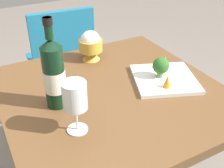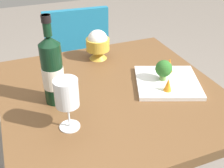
{
  "view_description": "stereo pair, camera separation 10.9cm",
  "coord_description": "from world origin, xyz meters",
  "px_view_note": "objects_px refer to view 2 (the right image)",
  "views": [
    {
      "loc": [
        -0.82,
        0.44,
        1.35
      ],
      "look_at": [
        0.0,
        0.0,
        0.77
      ],
      "focal_mm": 44.93,
      "sensor_mm": 36.0,
      "label": 1
    },
    {
      "loc": [
        -0.86,
        0.34,
        1.35
      ],
      "look_at": [
        0.0,
        0.0,
        0.77
      ],
      "focal_mm": 44.93,
      "sensor_mm": 36.0,
      "label": 2
    }
  ],
  "objects_px": {
    "broccoli_floret": "(164,69)",
    "carrot_garnish_right": "(169,65)",
    "wine_bottle": "(52,70)",
    "wine_glass": "(67,94)",
    "serving_plate": "(167,82)",
    "rice_bowl": "(98,44)",
    "carrot_garnish_left": "(168,85)",
    "chair_by_wall": "(76,53)"
  },
  "relations": [
    {
      "from": "serving_plate",
      "to": "wine_glass",
      "type": "bearing_deg",
      "value": 104.82
    },
    {
      "from": "serving_plate",
      "to": "carrot_garnish_left",
      "type": "height_order",
      "value": "carrot_garnish_left"
    },
    {
      "from": "broccoli_floret",
      "to": "carrot_garnish_right",
      "type": "distance_m",
      "value": 0.08
    },
    {
      "from": "rice_bowl",
      "to": "carrot_garnish_right",
      "type": "relative_size",
      "value": 2.31
    },
    {
      "from": "carrot_garnish_right",
      "to": "wine_bottle",
      "type": "bearing_deg",
      "value": 91.84
    },
    {
      "from": "rice_bowl",
      "to": "chair_by_wall",
      "type": "bearing_deg",
      "value": -2.7
    },
    {
      "from": "carrot_garnish_right",
      "to": "chair_by_wall",
      "type": "bearing_deg",
      "value": 14.4
    },
    {
      "from": "serving_plate",
      "to": "carrot_garnish_left",
      "type": "bearing_deg",
      "value": 148.39
    },
    {
      "from": "serving_plate",
      "to": "broccoli_floret",
      "type": "distance_m",
      "value": 0.06
    },
    {
      "from": "broccoli_floret",
      "to": "chair_by_wall",
      "type": "bearing_deg",
      "value": 9.68
    },
    {
      "from": "wine_bottle",
      "to": "wine_glass",
      "type": "xyz_separation_m",
      "value": [
        -0.17,
        -0.01,
        -0.0
      ]
    },
    {
      "from": "wine_glass",
      "to": "broccoli_floret",
      "type": "distance_m",
      "value": 0.45
    },
    {
      "from": "wine_glass",
      "to": "wine_bottle",
      "type": "bearing_deg",
      "value": 3.43
    },
    {
      "from": "chair_by_wall",
      "to": "wine_bottle",
      "type": "xyz_separation_m",
      "value": [
        -0.82,
        0.29,
        0.34
      ]
    },
    {
      "from": "rice_bowl",
      "to": "carrot_garnish_right",
      "type": "bearing_deg",
      "value": -138.47
    },
    {
      "from": "chair_by_wall",
      "to": "broccoli_floret",
      "type": "xyz_separation_m",
      "value": [
        -0.85,
        -0.15,
        0.28
      ]
    },
    {
      "from": "broccoli_floret",
      "to": "wine_glass",
      "type": "bearing_deg",
      "value": 106.98
    },
    {
      "from": "wine_bottle",
      "to": "wine_glass",
      "type": "bearing_deg",
      "value": -176.57
    },
    {
      "from": "wine_bottle",
      "to": "broccoli_floret",
      "type": "relative_size",
      "value": 3.82
    },
    {
      "from": "wine_bottle",
      "to": "carrot_garnish_right",
      "type": "height_order",
      "value": "wine_bottle"
    },
    {
      "from": "rice_bowl",
      "to": "carrot_garnish_right",
      "type": "xyz_separation_m",
      "value": [
        -0.26,
        -0.23,
        -0.03
      ]
    },
    {
      "from": "wine_bottle",
      "to": "rice_bowl",
      "type": "height_order",
      "value": "wine_bottle"
    },
    {
      "from": "wine_glass",
      "to": "rice_bowl",
      "type": "xyz_separation_m",
      "value": [
        0.44,
        -0.25,
        -0.05
      ]
    },
    {
      "from": "serving_plate",
      "to": "carrot_garnish_right",
      "type": "relative_size",
      "value": 5.28
    },
    {
      "from": "rice_bowl",
      "to": "broccoli_floret",
      "type": "xyz_separation_m",
      "value": [
        -0.31,
        -0.17,
        -0.01
      ]
    },
    {
      "from": "rice_bowl",
      "to": "wine_glass",
      "type": "bearing_deg",
      "value": 150.24
    },
    {
      "from": "rice_bowl",
      "to": "carrot_garnish_right",
      "type": "height_order",
      "value": "rice_bowl"
    },
    {
      "from": "wine_bottle",
      "to": "broccoli_floret",
      "type": "xyz_separation_m",
      "value": [
        -0.04,
        -0.43,
        -0.06
      ]
    },
    {
      "from": "broccoli_floret",
      "to": "carrot_garnish_right",
      "type": "xyz_separation_m",
      "value": [
        0.05,
        -0.06,
        -0.02
      ]
    },
    {
      "from": "chair_by_wall",
      "to": "wine_glass",
      "type": "xyz_separation_m",
      "value": [
        -0.98,
        0.28,
        0.34
      ]
    },
    {
      "from": "chair_by_wall",
      "to": "broccoli_floret",
      "type": "bearing_deg",
      "value": -76.16
    },
    {
      "from": "rice_bowl",
      "to": "carrot_garnish_right",
      "type": "distance_m",
      "value": 0.35
    },
    {
      "from": "wine_glass",
      "to": "rice_bowl",
      "type": "relative_size",
      "value": 1.26
    },
    {
      "from": "carrot_garnish_right",
      "to": "broccoli_floret",
      "type": "bearing_deg",
      "value": 130.67
    },
    {
      "from": "wine_bottle",
      "to": "serving_plate",
      "type": "height_order",
      "value": "wine_bottle"
    },
    {
      "from": "wine_bottle",
      "to": "wine_glass",
      "type": "relative_size",
      "value": 1.83
    },
    {
      "from": "carrot_garnish_left",
      "to": "carrot_garnish_right",
      "type": "relative_size",
      "value": 0.84
    },
    {
      "from": "broccoli_floret",
      "to": "serving_plate",
      "type": "bearing_deg",
      "value": -130.98
    },
    {
      "from": "chair_by_wall",
      "to": "broccoli_floret",
      "type": "relative_size",
      "value": 9.91
    },
    {
      "from": "rice_bowl",
      "to": "carrot_garnish_left",
      "type": "bearing_deg",
      "value": -159.52
    },
    {
      "from": "chair_by_wall",
      "to": "rice_bowl",
      "type": "bearing_deg",
      "value": -88.54
    },
    {
      "from": "wine_bottle",
      "to": "serving_plate",
      "type": "relative_size",
      "value": 1.01
    }
  ]
}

